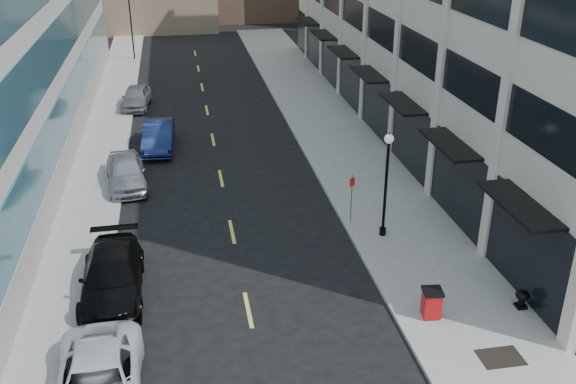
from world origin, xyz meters
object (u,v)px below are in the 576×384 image
object	(u,v)px
urn_planter	(522,297)
trash_bin	(432,302)
car_grey_sedan	(136,97)
sign_post	(352,192)
car_black_pickup	(112,276)
car_silver_sedan	(126,172)
car_blue_sedan	(159,136)
car_white_van	(98,384)
lamppost	(386,176)

from	to	relation	value
urn_planter	trash_bin	bearing A→B (deg)	178.96
car_grey_sedan	sign_post	world-z (taller)	sign_post
car_black_pickup	car_silver_sedan	bearing A→B (deg)	89.51
car_black_pickup	car_blue_sedan	xyz separation A→B (m)	(1.60, 15.12, 0.01)
car_black_pickup	car_grey_sedan	bearing A→B (deg)	89.51
car_white_van	lamppost	xyz separation A→B (m)	(11.20, 8.27, 2.17)
car_black_pickup	car_silver_sedan	size ratio (longest dim) A/B	1.17
lamppost	car_grey_sedan	bearing A→B (deg)	117.93
car_blue_sedan	car_grey_sedan	size ratio (longest dim) A/B	1.09
car_silver_sedan	lamppost	world-z (taller)	lamppost
car_silver_sedan	lamppost	bearing A→B (deg)	-40.45
car_silver_sedan	car_grey_sedan	size ratio (longest dim) A/B	1.06
car_black_pickup	sign_post	bearing A→B (deg)	19.81
car_silver_sedan	car_blue_sedan	world-z (taller)	same
car_black_pickup	trash_bin	world-z (taller)	car_black_pickup
car_white_van	trash_bin	size ratio (longest dim) A/B	4.98
sign_post	urn_planter	xyz separation A→B (m)	(4.30, -7.35, -1.11)
sign_post	urn_planter	size ratio (longest dim) A/B	3.43
sign_post	car_silver_sedan	bearing A→B (deg)	123.68
car_blue_sedan	lamppost	xyz separation A→B (m)	(9.60, -12.65, 2.12)
lamppost	urn_planter	world-z (taller)	lamppost
trash_bin	urn_planter	distance (m)	3.39
car_blue_sedan	car_grey_sedan	xyz separation A→B (m)	(-1.60, 8.48, -0.04)
car_blue_sedan	trash_bin	world-z (taller)	car_blue_sedan
urn_planter	car_white_van	bearing A→B (deg)	-171.40
car_white_van	trash_bin	world-z (taller)	car_white_van
car_white_van	sign_post	xyz separation A→B (m)	(10.10, 9.52, 0.93)
car_grey_sedan	lamppost	bearing A→B (deg)	-55.99
car_grey_sedan	lamppost	distance (m)	24.01
trash_bin	car_black_pickup	bearing A→B (deg)	168.73
trash_bin	urn_planter	xyz separation A→B (m)	(3.39, -0.06, -0.16)
car_blue_sedan	trash_bin	size ratio (longest dim) A/B	4.46
car_silver_sedan	car_blue_sedan	size ratio (longest dim) A/B	0.97
car_silver_sedan	trash_bin	distance (m)	17.47
car_white_van	car_silver_sedan	size ratio (longest dim) A/B	1.15
car_blue_sedan	urn_planter	world-z (taller)	car_blue_sedan
lamppost	urn_planter	bearing A→B (deg)	-62.27
sign_post	car_black_pickup	bearing A→B (deg)	175.81
car_white_van	sign_post	distance (m)	13.91
car_silver_sedan	sign_post	distance (m)	11.92
car_white_van	lamppost	size ratio (longest dim) A/B	1.15
car_white_van	lamppost	bearing A→B (deg)	34.67
car_black_pickup	urn_planter	size ratio (longest dim) A/B	7.88
car_blue_sedan	sign_post	size ratio (longest dim) A/B	2.04
sign_post	urn_planter	distance (m)	8.59
car_grey_sedan	trash_bin	bearing A→B (deg)	-61.84
car_blue_sedan	car_white_van	bearing A→B (deg)	-91.20
trash_bin	car_silver_sedan	bearing A→B (deg)	135.69
trash_bin	lamppost	distance (m)	6.41
lamppost	trash_bin	bearing A→B (deg)	-91.78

